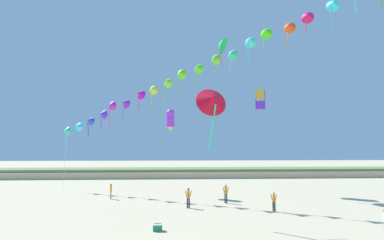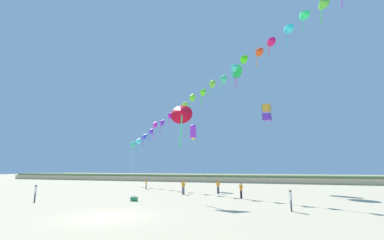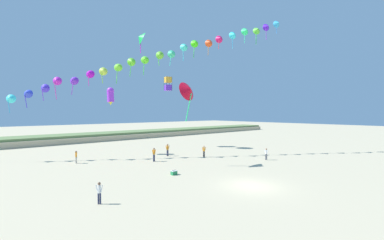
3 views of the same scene
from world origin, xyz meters
TOP-DOWN VIEW (x-y plane):
  - dune_ridge at (0.00, 43.47)m, footprint 120.00×8.18m
  - person_near_right at (-7.96, 19.56)m, footprint 0.21×0.53m
  - person_far_left at (6.65, 12.63)m, footprint 0.47×0.39m
  - person_far_right at (3.36, 16.57)m, footprint 0.59×0.23m
  - person_far_center at (-0.29, 14.39)m, footprint 0.60×0.23m
  - kite_banner_string at (1.59, 17.81)m, footprint 35.08×19.87m
  - large_kite_low_lead at (9.16, 24.45)m, footprint 1.29×1.29m
  - large_kite_mid_trail at (1.23, 9.52)m, footprint 2.53×1.92m
  - large_kite_high_solo at (4.51, 25.85)m, footprint 2.39×2.75m
  - large_kite_outer_drift at (-2.00, 23.20)m, footprint 1.18×1.26m
  - beach_cooler at (-2.54, 7.32)m, footprint 0.58×0.41m

SIDE VIEW (x-z plane):
  - beach_cooler at x=-2.54m, z-range -0.02..0.45m
  - dune_ridge at x=0.00m, z-range 0.00..1.56m
  - person_near_right at x=-7.96m, z-range 0.12..1.62m
  - person_far_left at x=6.65m, z-range 0.12..1.67m
  - person_far_right at x=3.36m, z-range 0.13..1.82m
  - person_far_center at x=-0.29m, z-range 0.13..1.84m
  - large_kite_outer_drift at x=-2.00m, z-range 7.26..9.85m
  - large_kite_mid_trail at x=1.23m, z-range 6.25..11.02m
  - large_kite_low_lead at x=9.16m, z-range 9.96..12.38m
  - kite_banner_string at x=1.59m, z-range 3.51..23.85m
  - large_kite_high_solo at x=4.51m, z-range 16.80..20.62m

